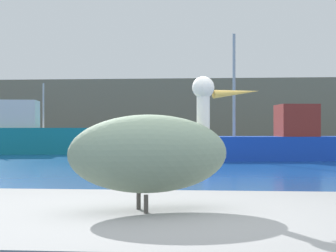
{
  "coord_description": "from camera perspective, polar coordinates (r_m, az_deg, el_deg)",
  "views": [
    {
      "loc": [
        0.11,
        -3.25,
        1.31
      ],
      "look_at": [
        -1.66,
        18.31,
        1.4
      ],
      "focal_mm": 55.53,
      "sensor_mm": 36.0,
      "label": 1
    }
  ],
  "objects": [
    {
      "name": "fishing_boat_white",
      "position": [
        37.75,
        -16.32,
        -0.79
      ],
      "size": [
        6.72,
        2.01,
        4.44
      ],
      "rotation": [
        0.0,
        0.0,
        -0.01
      ],
      "color": "white",
      "rests_on": "ground"
    },
    {
      "name": "fishing_boat_teal",
      "position": [
        27.56,
        -14.35,
        -1.07
      ],
      "size": [
        8.04,
        3.78,
        3.96
      ],
      "rotation": [
        0.0,
        0.0,
        3.32
      ],
      "color": "teal",
      "rests_on": "ground"
    },
    {
      "name": "fishing_boat_blue",
      "position": [
        21.72,
        12.33,
        -1.71
      ],
      "size": [
        6.13,
        2.62,
        5.15
      ],
      "rotation": [
        0.0,
        0.0,
        3.27
      ],
      "color": "blue",
      "rests_on": "ground"
    },
    {
      "name": "pelican",
      "position": [
        3.48,
        -1.79,
        -2.9
      ],
      "size": [
        1.37,
        0.9,
        0.91
      ],
      "rotation": [
        0.0,
        0.0,
        0.42
      ],
      "color": "gray",
      "rests_on": "pier_dock"
    },
    {
      "name": "hillside_backdrop",
      "position": [
        76.86,
        4.6,
        1.85
      ],
      "size": [
        140.0,
        10.3,
        8.21
      ],
      "primitive_type": "cube",
      "color": "#7F755B",
      "rests_on": "ground"
    }
  ]
}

